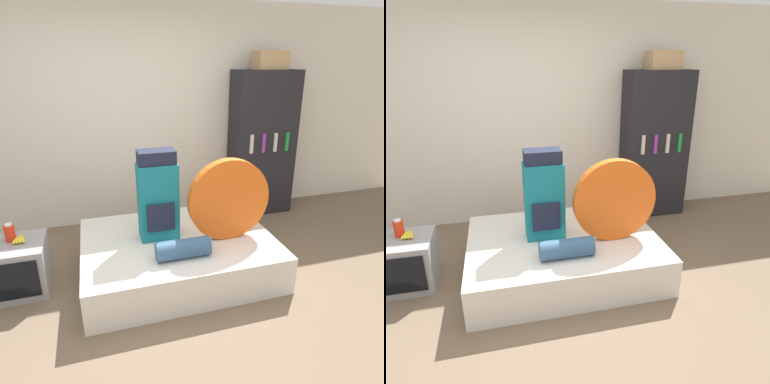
# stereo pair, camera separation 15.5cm
# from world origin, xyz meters

# --- Properties ---
(ground_plane) EXTENTS (16.00, 16.00, 0.00)m
(ground_plane) POSITION_xyz_m (0.00, 0.00, 0.00)
(ground_plane) COLOR brown
(wall_back) EXTENTS (8.00, 0.05, 2.60)m
(wall_back) POSITION_xyz_m (0.00, 2.07, 1.30)
(wall_back) COLOR silver
(wall_back) RESTS_ON ground_plane
(bed) EXTENTS (1.79, 1.34, 0.36)m
(bed) POSITION_xyz_m (0.16, 0.71, 0.18)
(bed) COLOR silver
(bed) RESTS_ON ground_plane
(backpack) EXTENTS (0.36, 0.25, 0.85)m
(backpack) POSITION_xyz_m (-0.00, 0.78, 0.77)
(backpack) COLOR #14707F
(backpack) RESTS_ON bed
(tent_bag) EXTENTS (0.78, 0.10, 0.78)m
(tent_bag) POSITION_xyz_m (0.62, 0.59, 0.75)
(tent_bag) COLOR #E05B19
(tent_bag) RESTS_ON bed
(sleeping_roll) EXTENTS (0.47, 0.17, 0.17)m
(sleeping_roll) POSITION_xyz_m (0.12, 0.36, 0.44)
(sleeping_roll) COLOR #33567A
(sleeping_roll) RESTS_ON bed
(television) EXTENTS (0.48, 0.49, 0.47)m
(television) POSITION_xyz_m (-1.26, 0.81, 0.23)
(television) COLOR #939399
(television) RESTS_ON ground_plane
(canister) EXTENTS (0.08, 0.08, 0.16)m
(canister) POSITION_xyz_m (-1.30, 0.88, 0.55)
(canister) COLOR red
(canister) RESTS_ON television
(banana_bunch) EXTENTS (0.13, 0.16, 0.04)m
(banana_bunch) POSITION_xyz_m (-1.23, 0.85, 0.49)
(banana_bunch) COLOR yellow
(banana_bunch) RESTS_ON television
(bookshelf) EXTENTS (0.82, 0.39, 1.84)m
(bookshelf) POSITION_xyz_m (1.59, 1.82, 0.92)
(bookshelf) COLOR black
(bookshelf) RESTS_ON ground_plane
(cardboard_box) EXTENTS (0.38, 0.25, 0.21)m
(cardboard_box) POSITION_xyz_m (1.61, 1.82, 1.95)
(cardboard_box) COLOR tan
(cardboard_box) RESTS_ON bookshelf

